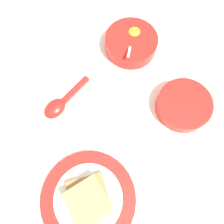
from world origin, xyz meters
TOP-DOWN VIEW (x-y plane):
  - ground_plane at (0.00, 0.00)m, footprint 3.00×3.00m
  - egg_bowl at (0.21, -0.04)m, footprint 0.16×0.16m
  - toast_plate at (-0.24, -0.05)m, footprint 0.23×0.23m
  - toast_sandwich at (-0.24, -0.05)m, footprint 0.14×0.13m
  - soup_spoon at (-0.03, 0.10)m, footprint 0.16×0.10m
  - congee_bowl at (0.05, -0.23)m, footprint 0.15×0.15m

SIDE VIEW (x-z plane):
  - ground_plane at x=0.00m, z-range 0.00..0.00m
  - toast_plate at x=-0.24m, z-range 0.00..0.01m
  - soup_spoon at x=-0.03m, z-range 0.00..0.03m
  - congee_bowl at x=0.05m, z-range 0.00..0.04m
  - egg_bowl at x=0.21m, z-range -0.01..0.06m
  - toast_sandwich at x=-0.24m, z-range 0.01..0.05m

